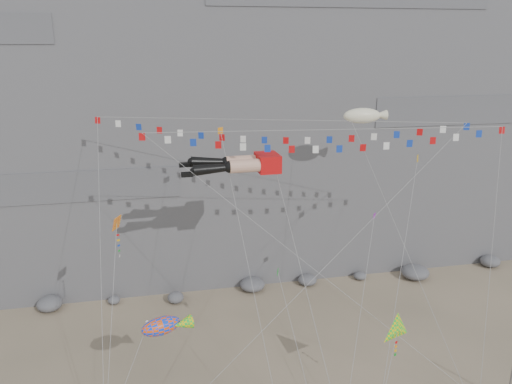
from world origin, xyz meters
TOP-DOWN VIEW (x-y plane):
  - cliff at (0.00, 32.00)m, footprint 80.00×28.00m
  - talus_boulders at (0.00, 17.00)m, footprint 60.00×3.00m
  - anchor_pole_right at (14.71, -3.35)m, footprint 0.12×0.12m
  - legs_kite at (-2.82, 7.16)m, footprint 8.69×16.69m
  - flag_banner_upper at (0.48, 9.87)m, footprint 28.42×19.60m
  - flag_banner_lower at (3.54, 5.74)m, footprint 27.07×10.07m
  - harlequin_kite at (-12.03, 4.46)m, footprint 2.43×8.79m
  - fish_windsock at (-9.46, 0.56)m, footprint 6.54×4.75m
  - delta_kite at (5.95, -2.56)m, footprint 6.42×7.27m
  - blimp_windsock at (8.71, 11.59)m, footprint 5.87×14.68m
  - small_kite_a at (-4.00, 9.08)m, footprint 2.44×16.13m
  - small_kite_b at (7.54, 5.45)m, footprint 7.65×12.73m
  - small_kite_c at (-0.87, 2.74)m, footprint 1.24×11.70m
  - small_kite_d at (11.14, 5.99)m, footprint 9.60×14.12m

SIDE VIEW (x-z plane):
  - talus_boulders at x=0.00m, z-range 0.00..1.20m
  - anchor_pole_right at x=14.71m, z-range 0.00..3.92m
  - delta_kite at x=5.95m, z-range 1.33..11.91m
  - fish_windsock at x=-9.46m, z-range 2.50..11.48m
  - small_kite_c at x=-0.87m, z-range 1.55..15.83m
  - small_kite_b at x=7.54m, z-range 2.25..20.46m
  - harlequin_kite at x=-12.03m, z-range 5.41..20.58m
  - small_kite_d at x=11.14m, z-range 4.46..27.17m
  - legs_kite at x=-2.82m, z-range 4.92..27.28m
  - small_kite_a at x=-4.00m, z-range 5.87..29.88m
  - flag_banner_lower at x=3.54m, z-range 7.43..30.01m
  - blimp_windsock at x=8.71m, z-range 6.96..30.53m
  - flag_banner_upper at x=0.48m, z-range 5.08..32.76m
  - cliff at x=0.00m, z-range 0.00..50.00m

